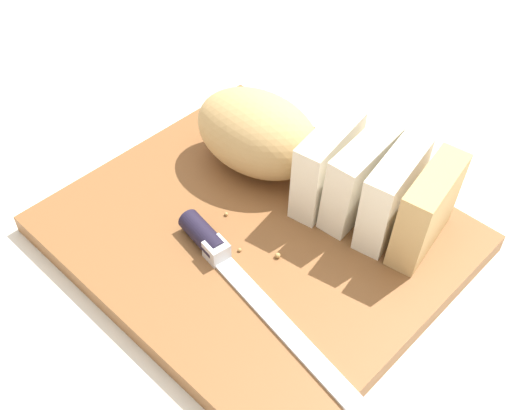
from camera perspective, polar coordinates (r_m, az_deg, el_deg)
The scene contains 7 objects.
ground_plane at distance 0.65m, azimuth 0.00°, elevation -3.15°, with size 3.00×3.00×0.00m, color silver.
cutting_board at distance 0.64m, azimuth 0.00°, elevation -2.54°, with size 0.36×0.32×0.02m, color brown.
bread_loaf at distance 0.64m, azimuth 4.55°, elevation 4.35°, with size 0.29×0.12×0.09m.
bread_knife at distance 0.59m, azimuth -2.37°, elevation -5.28°, with size 0.28×0.07×0.02m.
crumb_near_knife at distance 0.61m, azimuth -1.46°, elevation -3.98°, with size 0.00×0.00×0.00m, color tan.
crumb_near_loaf at distance 0.60m, azimuth 1.93°, elevation -4.47°, with size 0.01×0.01×0.01m, color tan.
crumb_stray_left at distance 0.64m, azimuth -2.65°, elevation -0.81°, with size 0.00×0.00×0.00m, color tan.
Camera 1 is at (0.29, -0.31, 0.48)m, focal length 45.32 mm.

